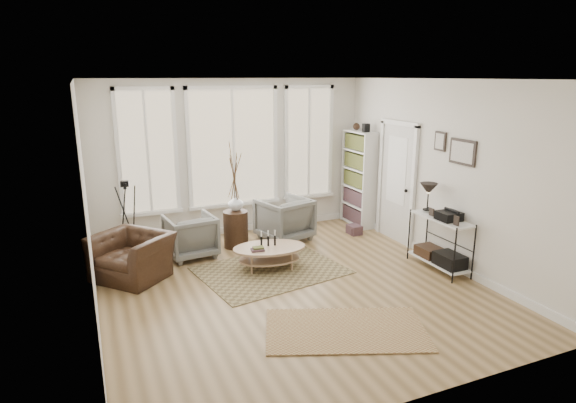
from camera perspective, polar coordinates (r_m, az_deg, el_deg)
name	(u,v)px	position (r m, az deg, el deg)	size (l,w,h in m)	color
room	(292,190)	(6.61, 0.52, 1.42)	(5.50, 5.54, 2.90)	#9C7C50
bay_window	(233,150)	(9.05, -6.49, 6.12)	(4.14, 0.12, 2.24)	tan
door	(397,180)	(8.88, 12.78, 2.50)	(0.09, 1.06, 2.22)	silver
bookcase	(359,178)	(9.71, 8.39, 2.74)	(0.31, 0.85, 2.06)	white
low_shelf	(440,238)	(7.83, 17.55, -4.10)	(0.38, 1.08, 1.30)	white
wall_art	(456,149)	(7.67, 19.34, 5.88)	(0.04, 0.88, 0.44)	black
rug_main	(271,270)	(7.57, -2.05, -8.14)	(2.12, 1.59, 0.01)	brown
rug_runner	(346,329)	(5.97, 6.85, -14.82)	(1.89, 1.05, 0.01)	brown
coffee_table	(269,252)	(7.55, -2.27, -5.96)	(1.23, 0.88, 0.52)	tan
armchair_left	(190,236)	(8.20, -11.49, -4.00)	(0.76, 0.79, 0.71)	slate
armchair_right	(284,219)	(8.83, -0.45, -2.07)	(0.84, 0.87, 0.79)	slate
side_table	(235,199)	(8.38, -6.31, 0.32)	(0.43, 0.43, 1.82)	#332015
vase	(236,202)	(8.48, -6.21, -0.11)	(0.26, 0.26, 0.28)	silver
accent_chair	(132,256)	(7.57, -18.01, -6.19)	(0.90, 1.03, 0.67)	#332015
tripod_camera	(128,222)	(8.37, -18.42, -2.36)	(0.46, 0.46, 1.30)	black
book_stack_near	(354,230)	(9.30, 7.86, -3.32)	(0.21, 0.27, 0.18)	brown
book_stack_far	(355,231)	(9.30, 7.90, -3.44)	(0.17, 0.22, 0.14)	brown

